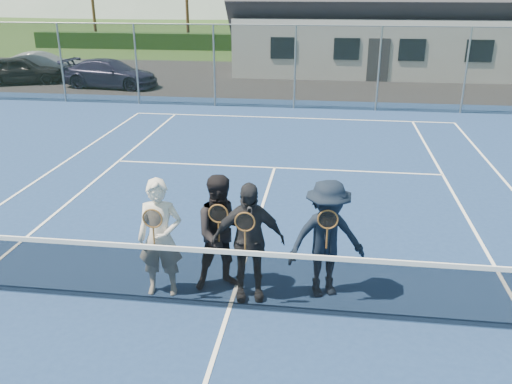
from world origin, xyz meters
TOP-DOWN VIEW (x-y plane):
  - ground at (0.00, 20.00)m, footprint 220.00×220.00m
  - court_surface at (0.00, 0.00)m, footprint 30.00×30.00m
  - tarmac_carpark at (-4.00, 20.00)m, footprint 40.00×12.00m
  - hedge_row at (0.00, 32.00)m, footprint 40.00×1.20m
  - car_a at (-12.95, 17.17)m, footprint 3.98×2.71m
  - car_b at (-12.48, 18.38)m, footprint 4.16×2.31m
  - car_c at (-8.46, 16.83)m, footprint 4.44×2.20m
  - court_markings at (0.00, 0.00)m, footprint 11.03×23.83m
  - tennis_net at (0.00, 0.00)m, footprint 11.68×0.08m
  - perimeter_fence at (0.00, 13.50)m, footprint 30.07×0.07m
  - player_a at (-1.06, 0.31)m, footprint 0.70×0.53m
  - player_b at (-0.19, 0.60)m, footprint 1.07×0.97m
  - player_c at (0.22, 0.37)m, footprint 1.12×0.64m
  - player_d at (1.34, 0.60)m, footprint 1.32×1.02m

SIDE VIEW (x-z plane):
  - ground at x=0.00m, z-range 0.00..0.00m
  - tarmac_carpark at x=-4.00m, z-range 0.00..0.01m
  - court_surface at x=0.00m, z-range 0.00..0.02m
  - court_markings at x=0.00m, z-range 0.02..0.03m
  - tennis_net at x=0.00m, z-range -0.01..1.09m
  - hedge_row at x=0.00m, z-range 0.00..1.10m
  - car_c at x=-8.46m, z-range 0.00..1.24m
  - car_a at x=-12.95m, z-range 0.00..1.26m
  - car_b at x=-12.48m, z-range 0.00..1.30m
  - player_d at x=1.34m, z-range 0.02..1.82m
  - player_b at x=-0.19m, z-range 0.02..1.82m
  - player_c at x=0.22m, z-range 0.02..1.82m
  - player_a at x=-1.06m, z-range 0.02..1.82m
  - perimeter_fence at x=0.00m, z-range 0.01..3.03m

